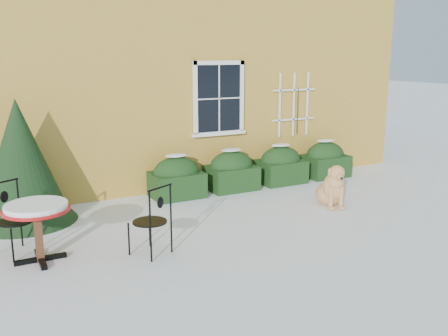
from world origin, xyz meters
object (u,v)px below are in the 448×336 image
evergreen_shrub (22,173)px  patio_chair_far (13,218)px  dog (332,189)px  patio_chair_near (152,220)px  bistro_table (37,213)px

evergreen_shrub → patio_chair_far: bearing=-101.4°
evergreen_shrub → dog: 5.78m
evergreen_shrub → dog: (5.46, -1.82, -0.53)m
patio_chair_far → patio_chair_near: bearing=-57.0°
patio_chair_near → patio_chair_far: size_ratio=0.98×
patio_chair_far → bistro_table: bearing=-88.4°
patio_chair_far → dog: (5.76, -0.33, -0.19)m
evergreen_shrub → bistro_table: size_ratio=2.35×
bistro_table → dog: bistro_table is taller
patio_chair_near → dog: bearing=162.2°
dog → patio_chair_far: bearing=-164.4°
bistro_table → patio_chair_far: 0.59m
patio_chair_near → dog: size_ratio=1.13×
evergreen_shrub → patio_chair_near: bearing=-58.8°
patio_chair_near → patio_chair_far: bearing=-56.3°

